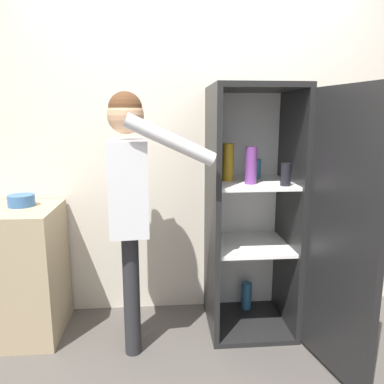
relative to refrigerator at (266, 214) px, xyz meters
name	(u,v)px	position (x,y,z in m)	size (l,w,h in m)	color
wall_back	(193,148)	(-0.46, 0.43, 0.42)	(7.00, 0.06, 2.55)	beige
refrigerator	(266,214)	(0.00, 0.00, 0.00)	(0.75, 1.17, 1.72)	black
person	(129,190)	(-0.91, -0.11, 0.20)	(0.66, 0.54, 1.66)	#262628
counter	(11,273)	(-1.75, 0.10, -0.40)	(0.66, 0.55, 0.91)	tan
bowl	(21,200)	(-1.67, 0.17, 0.09)	(0.18, 0.18, 0.08)	#335B8E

